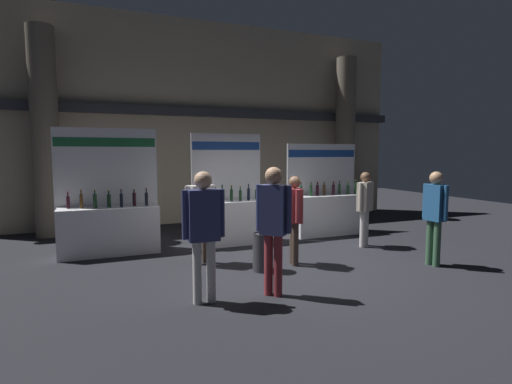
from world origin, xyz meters
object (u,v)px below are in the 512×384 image
object	(u,v)px
exhibitor_booth_2	(327,211)
visitor_3	(294,213)
trash_bin	(263,252)
visitor_5	(435,211)
visitor_2	(273,220)
visitor_1	(200,209)
visitor_4	(365,203)
exhibitor_booth_1	(231,217)
visitor_0	(204,224)
exhibitor_booth_0	(109,224)

from	to	relation	value
exhibitor_booth_2	visitor_3	bearing A→B (deg)	-133.73
trash_bin	visitor_5	size ratio (longest dim) A/B	0.39
trash_bin	visitor_2	xyz separation A→B (m)	(-0.33, -1.16, 0.76)
visitor_1	visitor_4	xyz separation A→B (m)	(3.61, -0.02, -0.05)
exhibitor_booth_1	visitor_3	distance (m)	2.13
visitor_0	visitor_5	world-z (taller)	visitor_0
exhibitor_booth_0	trash_bin	size ratio (longest dim) A/B	3.83
exhibitor_booth_0	visitor_5	xyz separation A→B (m)	(5.36, -3.10, 0.39)
visitor_4	visitor_2	bearing A→B (deg)	2.66
exhibitor_booth_1	visitor_4	xyz separation A→B (m)	(2.58, -1.36, 0.35)
visitor_3	visitor_4	xyz separation A→B (m)	(2.06, 0.68, 0.01)
exhibitor_booth_1	visitor_3	world-z (taller)	exhibitor_booth_1
exhibitor_booth_2	exhibitor_booth_1	bearing A→B (deg)	-177.97
visitor_1	exhibitor_booth_0	bearing A→B (deg)	-57.64
exhibitor_booth_1	visitor_5	distance (m)	4.16
exhibitor_booth_2	visitor_4	bearing A→B (deg)	-89.22
visitor_3	visitor_5	distance (m)	2.50
exhibitor_booth_1	visitor_1	distance (m)	1.74
visitor_1	exhibitor_booth_1	bearing A→B (deg)	-142.77
exhibitor_booth_1	visitor_3	xyz separation A→B (m)	(0.52, -2.04, 0.34)
visitor_0	visitor_1	world-z (taller)	visitor_0
visitor_1	visitor_4	size ratio (longest dim) A/B	1.03
exhibitor_booth_0	visitor_3	distance (m)	3.73
exhibitor_booth_0	trash_bin	xyz separation A→B (m)	(2.39, -2.24, -0.28)
trash_bin	visitor_0	distance (m)	1.85
visitor_0	visitor_3	distance (m)	2.33
exhibitor_booth_0	visitor_5	bearing A→B (deg)	-30.05
trash_bin	visitor_3	size ratio (longest dim) A/B	0.41
exhibitor_booth_0	exhibitor_booth_2	world-z (taller)	exhibitor_booth_0
trash_bin	visitor_2	distance (m)	1.42
exhibitor_booth_2	visitor_5	bearing A→B (deg)	-85.47
exhibitor_booth_2	visitor_1	distance (m)	3.89
visitor_0	visitor_5	distance (m)	4.28
exhibitor_booth_2	visitor_2	bearing A→B (deg)	-131.64
exhibitor_booth_0	visitor_2	world-z (taller)	exhibitor_booth_0
trash_bin	visitor_3	world-z (taller)	visitor_3
exhibitor_booth_0	visitor_2	xyz separation A→B (m)	(2.06, -3.39, 0.48)
exhibitor_booth_2	visitor_5	xyz separation A→B (m)	(0.25, -3.13, 0.41)
exhibitor_booth_2	visitor_4	size ratio (longest dim) A/B	1.39
exhibitor_booth_1	exhibitor_booth_0	bearing A→B (deg)	178.75
exhibitor_booth_1	visitor_4	distance (m)	2.94
visitor_5	visitor_3	bearing A→B (deg)	-117.71
exhibitor_booth_0	visitor_4	bearing A→B (deg)	-15.45
visitor_4	visitor_5	world-z (taller)	visitor_5
trash_bin	visitor_2	size ratio (longest dim) A/B	0.36
trash_bin	visitor_4	xyz separation A→B (m)	(2.73, 0.82, 0.63)
exhibitor_booth_0	visitor_0	bearing A→B (deg)	-71.86
trash_bin	visitor_2	bearing A→B (deg)	-106.07
exhibitor_booth_0	visitor_5	distance (m)	6.20
exhibitor_booth_1	trash_bin	bearing A→B (deg)	-94.10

